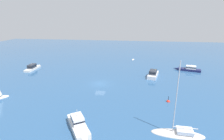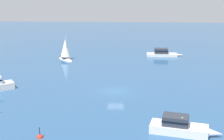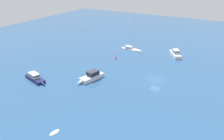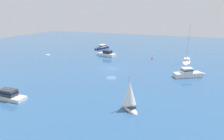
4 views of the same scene
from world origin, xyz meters
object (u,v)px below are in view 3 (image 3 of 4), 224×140
at_px(cabin_cruiser, 91,76).
at_px(rib, 55,133).
at_px(motor_cruiser, 175,53).
at_px(motor_cruiser_1, 35,78).
at_px(channel_buoy, 116,59).
at_px(yacht, 131,49).

xyz_separation_m(cabin_cruiser, rib, (6.21, -19.78, -0.81)).
bearing_deg(motor_cruiser, cabin_cruiser, 121.22).
height_order(cabin_cruiser, motor_cruiser, motor_cruiser).
height_order(motor_cruiser_1, channel_buoy, motor_cruiser_1).
xyz_separation_m(cabin_cruiser, yacht, (-1.57, 25.89, -0.65)).
height_order(yacht, motor_cruiser_1, yacht).
bearing_deg(rib, motor_cruiser, -0.43).
bearing_deg(motor_cruiser, motor_cruiser_1, 111.17).
distance_m(yacht, motor_cruiser, 14.81).
relative_size(yacht, motor_cruiser_1, 1.39).
height_order(cabin_cruiser, yacht, yacht).
bearing_deg(motor_cruiser_1, rib, -19.56).
xyz_separation_m(motor_cruiser, motor_cruiser_1, (-24.96, -34.27, -0.15)).
bearing_deg(rib, channel_buoy, 20.84).
bearing_deg(motor_cruiser, rib, 138.75).
relative_size(rib, channel_buoy, 1.35).
relative_size(rib, motor_cruiser_1, 0.25).
xyz_separation_m(rib, motor_cruiser_1, (-17.98, 12.53, 0.66)).
relative_size(yacht, motor_cruiser, 1.52).
distance_m(rib, motor_cruiser_1, 21.92).
distance_m(cabin_cruiser, channel_buoy, 15.56).
bearing_deg(motor_cruiser, yacht, 61.59).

